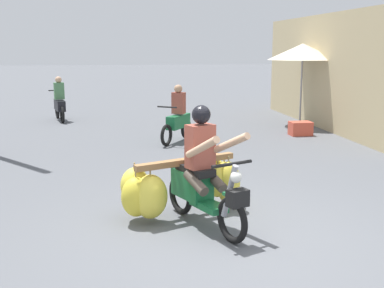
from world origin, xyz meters
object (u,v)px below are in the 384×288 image
(motorbike_distant_ahead_right, at_px, (59,103))
(produce_crate, at_px, (301,129))
(motorbike_main_loaded, at_px, (189,182))
(market_umbrella_near_shop, at_px, (303,52))
(motorbike_distant_ahead_left, at_px, (178,119))

(motorbike_distant_ahead_right, distance_m, produce_crate, 7.49)
(motorbike_main_loaded, bearing_deg, market_umbrella_near_shop, 58.90)
(motorbike_distant_ahead_right, bearing_deg, motorbike_main_loaded, -74.07)
(motorbike_distant_ahead_right, bearing_deg, produce_crate, -28.89)
(produce_crate, bearing_deg, motorbike_distant_ahead_right, 151.11)
(motorbike_distant_ahead_left, xyz_separation_m, produce_crate, (3.31, 0.36, -0.39))
(motorbike_main_loaded, relative_size, motorbike_distant_ahead_left, 1.42)
(motorbike_main_loaded, xyz_separation_m, motorbike_distant_ahead_right, (-2.69, 9.41, 0.07))
(motorbike_distant_ahead_right, height_order, market_umbrella_near_shop, market_umbrella_near_shop)
(market_umbrella_near_shop, bearing_deg, motorbike_distant_ahead_left, -153.17)
(motorbike_main_loaded, relative_size, market_umbrella_near_shop, 0.83)
(motorbike_distant_ahead_right, relative_size, produce_crate, 2.84)
(motorbike_main_loaded, height_order, motorbike_distant_ahead_right, motorbike_main_loaded)
(motorbike_distant_ahead_right, xyz_separation_m, produce_crate, (6.55, -3.61, -0.39))
(motorbike_distant_ahead_left, relative_size, market_umbrella_near_shop, 0.58)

